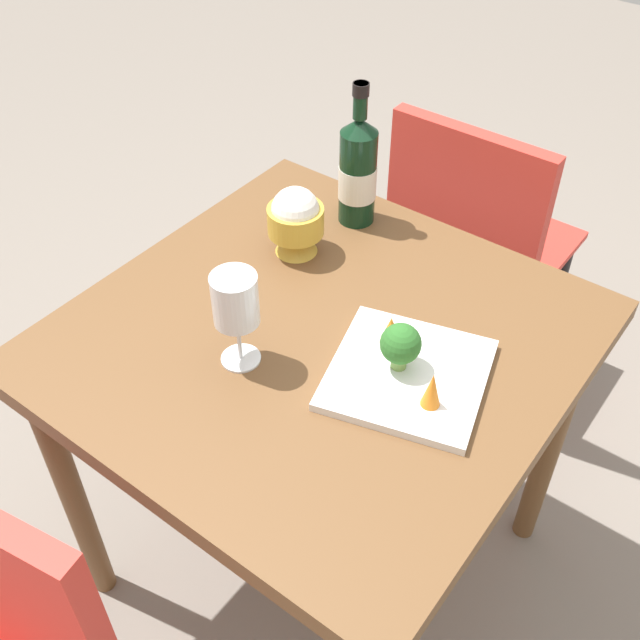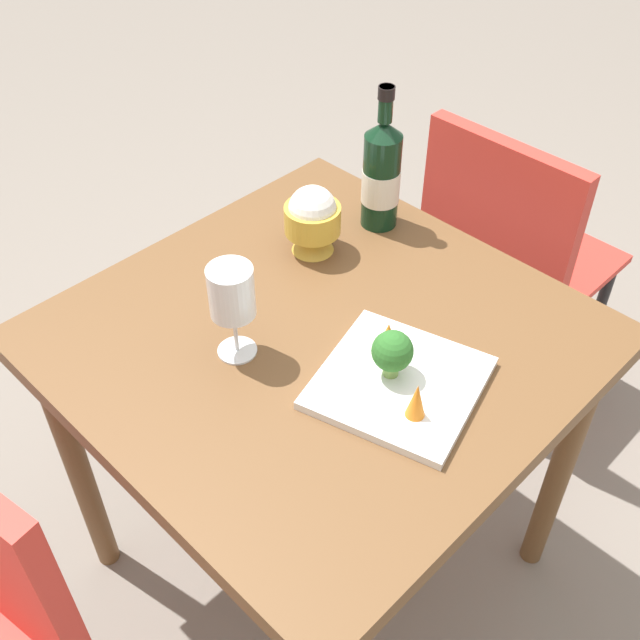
# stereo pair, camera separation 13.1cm
# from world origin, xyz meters

# --- Properties ---
(ground_plane) EXTENTS (8.00, 8.00, 0.00)m
(ground_plane) POSITION_xyz_m (0.00, 0.00, 0.00)
(ground_plane) COLOR gray
(dining_table) EXTENTS (0.84, 0.84, 0.74)m
(dining_table) POSITION_xyz_m (0.00, 0.00, 0.65)
(dining_table) COLOR brown
(dining_table) RESTS_ON ground_plane
(chair_near_window) EXTENTS (0.40, 0.40, 0.85)m
(chair_near_window) POSITION_xyz_m (0.04, -0.69, 0.53)
(chair_near_window) COLOR red
(chair_near_window) RESTS_ON ground_plane
(wine_bottle) EXTENTS (0.08, 0.08, 0.30)m
(wine_bottle) POSITION_xyz_m (0.15, -0.32, 0.86)
(wine_bottle) COLOR black
(wine_bottle) RESTS_ON dining_table
(wine_glass) EXTENTS (0.08, 0.08, 0.18)m
(wine_glass) POSITION_xyz_m (0.07, 0.13, 0.87)
(wine_glass) COLOR white
(wine_glass) RESTS_ON dining_table
(rice_bowl) EXTENTS (0.11, 0.11, 0.14)m
(rice_bowl) POSITION_xyz_m (0.18, -0.16, 0.82)
(rice_bowl) COLOR gold
(rice_bowl) RESTS_ON dining_table
(serving_plate) EXTENTS (0.31, 0.31, 0.02)m
(serving_plate) POSITION_xyz_m (-0.18, -0.00, 0.75)
(serving_plate) COLOR white
(serving_plate) RESTS_ON dining_table
(broccoli_floret) EXTENTS (0.07, 0.07, 0.09)m
(broccoli_floret) POSITION_xyz_m (-0.16, 0.00, 0.81)
(broccoli_floret) COLOR #729E4C
(broccoli_floret) RESTS_ON serving_plate
(carrot_garnish_left) EXTENTS (0.03, 0.03, 0.07)m
(carrot_garnish_left) POSITION_xyz_m (-0.25, 0.04, 0.79)
(carrot_garnish_left) COLOR orange
(carrot_garnish_left) RESTS_ON serving_plate
(carrot_garnish_right) EXTENTS (0.03, 0.03, 0.05)m
(carrot_garnish_right) POSITION_xyz_m (-0.12, -0.05, 0.78)
(carrot_garnish_right) COLOR orange
(carrot_garnish_right) RESTS_ON serving_plate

